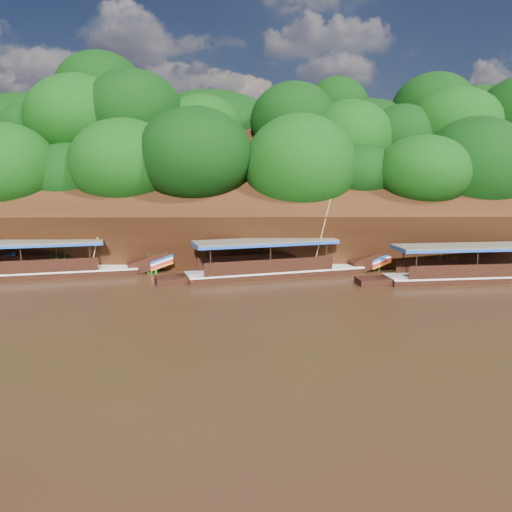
{
  "coord_description": "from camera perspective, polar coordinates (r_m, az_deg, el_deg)",
  "views": [
    {
      "loc": [
        -0.92,
        -22.75,
        6.6
      ],
      "look_at": [
        -0.49,
        7.0,
        1.47
      ],
      "focal_mm": 35.0,
      "sensor_mm": 36.0,
      "label": 1
    }
  ],
  "objects": [
    {
      "name": "ground",
      "position": [
        23.71,
        1.43,
        -6.38
      ],
      "size": [
        160.0,
        160.0,
        0.0
      ],
      "primitive_type": "plane",
      "color": "black",
      "rests_on": "ground"
    },
    {
      "name": "riverbank",
      "position": [
        45.73,
        0.31,
        3.87
      ],
      "size": [
        120.0,
        30.06,
        19.4
      ],
      "color": "black",
      "rests_on": "ground"
    },
    {
      "name": "boat_0",
      "position": [
        33.25,
        25.17,
        -1.73
      ],
      "size": [
        13.67,
        3.32,
        4.98
      ],
      "rotation": [
        0.0,
        0.0,
        0.11
      ],
      "color": "black",
      "rests_on": "ground"
    },
    {
      "name": "boat_1",
      "position": [
        31.62,
        3.5,
        -1.31
      ],
      "size": [
        13.43,
        5.64,
        5.29
      ],
      "rotation": [
        0.0,
        0.0,
        0.29
      ],
      "color": "black",
      "rests_on": "ground"
    },
    {
      "name": "boat_2",
      "position": [
        33.9,
        -22.4,
        -1.31
      ],
      "size": [
        14.41,
        5.14,
        4.79
      ],
      "rotation": [
        0.0,
        0.0,
        0.24
      ],
      "color": "black",
      "rests_on": "ground"
    },
    {
      "name": "reeds",
      "position": [
        32.82,
        -5.19,
        -0.23
      ],
      "size": [
        48.96,
        2.56,
        2.24
      ],
      "color": "#1D6B1A",
      "rests_on": "ground"
    }
  ]
}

